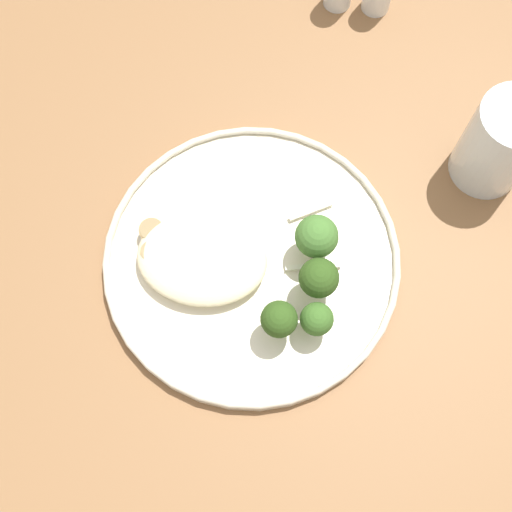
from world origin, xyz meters
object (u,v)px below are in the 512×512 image
broccoli_floret_center_pile (321,320)px  broccoli_floret_front_edge (323,279)px  seared_scallop_center_golden (224,242)px  seared_scallop_large_seared (156,233)px  seared_scallop_tilted_round (158,254)px  broccoli_floret_rear_charred (321,238)px  dinner_plate (256,260)px  water_glass (502,148)px  seared_scallop_front_small (215,264)px  seared_scallop_on_noodles (176,264)px  broccoli_floret_right_tilted (286,321)px

broccoli_floret_center_pile → broccoli_floret_front_edge: 0.04m
seared_scallop_center_golden → seared_scallop_large_seared: 0.07m
broccoli_floret_center_pile → broccoli_floret_front_edge: broccoli_floret_front_edge is taller
seared_scallop_center_golden → broccoli_floret_front_edge: broccoli_floret_front_edge is taller
seared_scallop_tilted_round → broccoli_floret_rear_charred: size_ratio=0.41×
broccoli_floret_front_edge → seared_scallop_tilted_round: bearing=-3.6°
dinner_plate → water_glass: water_glass is taller
seared_scallop_front_small → broccoli_floret_rear_charred: 0.10m
seared_scallop_front_small → seared_scallop_on_noodles: (0.04, 0.01, 0.00)m
water_glass → broccoli_floret_center_pile: bearing=51.5°
dinner_plate → broccoli_floret_rear_charred: 0.07m
broccoli_floret_center_pile → broccoli_floret_front_edge: size_ratio=0.83×
seared_scallop_large_seared → broccoli_floret_center_pile: broccoli_floret_center_pile is taller
broccoli_floret_center_pile → seared_scallop_on_noodles: bearing=-15.5°
broccoli_floret_center_pile → water_glass: water_glass is taller
seared_scallop_tilted_round → broccoli_floret_front_edge: 0.16m
broccoli_floret_center_pile → seared_scallop_center_golden: bearing=-34.4°
water_glass → broccoli_floret_rear_charred: bearing=35.9°
seared_scallop_tilted_round → broccoli_floret_right_tilted: 0.14m
dinner_plate → seared_scallop_front_small: (0.04, 0.01, 0.01)m
dinner_plate → water_glass: 0.27m
seared_scallop_on_noodles → seared_scallop_large_seared: seared_scallop_on_noodles is taller
dinner_plate → broccoli_floret_rear_charred: size_ratio=4.92×
seared_scallop_center_golden → broccoli_floret_rear_charred: 0.09m
seared_scallop_front_small → broccoli_floret_rear_charred: broccoli_floret_rear_charred is taller
dinner_plate → seared_scallop_on_noodles: (0.07, 0.02, 0.01)m
seared_scallop_large_seared → broccoli_floret_rear_charred: 0.16m
seared_scallop_front_small → seared_scallop_large_seared: (0.06, -0.02, -0.00)m
broccoli_floret_right_tilted → seared_scallop_large_seared: bearing=-29.0°
seared_scallop_on_noodles → seared_scallop_large_seared: 0.04m
dinner_plate → broccoli_floret_center_pile: (-0.07, 0.06, 0.03)m
seared_scallop_on_noodles → seared_scallop_large_seared: size_ratio=1.01×
broccoli_floret_front_edge → seared_scallop_center_golden: bearing=-18.1°
seared_scallop_front_small → dinner_plate: bearing=-160.0°
broccoli_floret_rear_charred → broccoli_floret_front_edge: broccoli_floret_rear_charred is taller
seared_scallop_on_noodles → broccoli_floret_center_pile: broccoli_floret_center_pile is taller
seared_scallop_front_small → broccoli_floret_rear_charred: bearing=-162.3°
dinner_plate → broccoli_floret_right_tilted: size_ratio=5.38×
broccoli_floret_rear_charred → water_glass: 0.20m
broccoli_floret_rear_charred → seared_scallop_tilted_round: bearing=11.0°
seared_scallop_on_noodles → seared_scallop_center_golden: bearing=-145.4°
dinner_plate → seared_scallop_center_golden: (0.03, -0.01, 0.01)m
broccoli_floret_center_pile → seared_scallop_tilted_round: bearing=-16.2°
dinner_plate → seared_scallop_on_noodles: bearing=15.0°
broccoli_floret_right_tilted → broccoli_floret_center_pile: bearing=-168.4°
seared_scallop_tilted_round → seared_scallop_large_seared: 0.02m
broccoli_floret_front_edge → broccoli_floret_right_tilted: bearing=56.6°
seared_scallop_on_noodles → seared_scallop_tilted_round: 0.02m
seared_scallop_tilted_round → water_glass: (-0.32, -0.15, 0.02)m
broccoli_floret_rear_charred → broccoli_floret_right_tilted: (0.02, 0.08, -0.00)m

